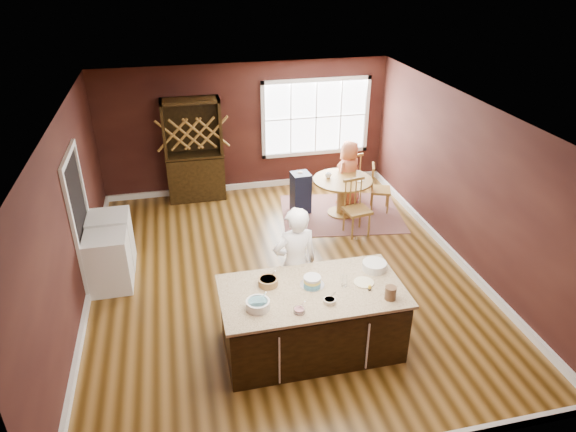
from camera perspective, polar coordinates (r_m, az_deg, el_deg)
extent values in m
plane|color=brown|center=(8.35, -0.67, -6.60)|extent=(7.00, 7.00, 0.00)
plane|color=white|center=(7.18, -0.79, 11.48)|extent=(7.00, 7.00, 0.00)
plane|color=black|center=(10.88, -4.70, 9.66)|extent=(6.00, 0.00, 6.00)
plane|color=black|center=(4.89, 8.38, -16.08)|extent=(6.00, 0.00, 6.00)
plane|color=black|center=(7.69, -23.12, -0.57)|extent=(0.00, 7.00, 7.00)
plane|color=black|center=(8.75, 18.90, 3.59)|extent=(0.00, 7.00, 7.00)
cube|color=black|center=(6.77, 2.62, -11.67)|extent=(2.22, 1.13, 0.83)
cube|color=beige|center=(6.48, 2.72, -8.35)|extent=(2.30, 1.21, 0.04)
cylinder|color=brown|center=(10.25, 5.90, 0.36)|extent=(0.53, 0.53, 0.04)
cylinder|color=brown|center=(10.10, 6.00, 2.05)|extent=(0.19, 0.19, 0.67)
cylinder|color=brown|center=(9.95, 6.10, 3.99)|extent=(1.15, 1.15, 0.04)
imported|color=white|center=(7.03, 0.80, -5.39)|extent=(0.68, 0.49, 1.73)
cylinder|color=silver|center=(6.14, -3.36, -9.81)|extent=(0.29, 0.29, 0.11)
cylinder|color=#9F7038|center=(6.52, -2.23, -7.32)|extent=(0.25, 0.25, 0.09)
cylinder|color=silver|center=(6.09, 1.25, -10.45)|extent=(0.15, 0.15, 0.05)
cylinder|color=beige|center=(6.25, 4.63, -9.39)|extent=(0.15, 0.15, 0.06)
cylinder|color=silver|center=(6.52, 6.28, -7.17)|extent=(0.08, 0.08, 0.16)
cylinder|color=beige|center=(6.64, 8.42, -7.32)|extent=(0.26, 0.26, 0.02)
cylinder|color=white|center=(6.90, 9.57, -5.49)|extent=(0.32, 0.32, 0.11)
cylinder|color=brown|center=(6.39, 11.32, -8.38)|extent=(0.14, 0.14, 0.17)
cube|color=brown|center=(10.26, 5.90, 0.29)|extent=(2.57, 2.13, 0.01)
imported|color=#C96741|center=(10.42, 6.74, 4.74)|extent=(0.79, 0.73, 1.35)
cylinder|color=beige|center=(9.93, 7.81, 4.02)|extent=(0.21, 0.21, 0.02)
imported|color=white|center=(9.95, 4.50, 4.51)|extent=(0.15, 0.15, 0.10)
cube|color=#3F2318|center=(10.62, -10.42, 7.15)|extent=(1.15, 0.48, 2.11)
cube|color=white|center=(8.30, -19.30, -4.87)|extent=(0.63, 0.61, 0.91)
cube|color=silver|center=(8.84, -19.00, -2.61)|extent=(0.64, 0.62, 0.93)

